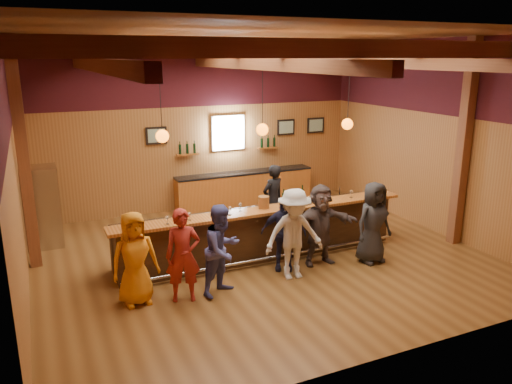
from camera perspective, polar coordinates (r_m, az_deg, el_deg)
room at (r=9.88m, az=0.59°, el=10.13°), size 9.04×9.00×4.52m
bar_counter at (r=10.56m, az=0.42°, el=-4.52°), size 6.30×1.07×1.11m
back_bar_cabinet at (r=14.15m, az=-1.28°, el=0.45°), size 4.00×0.52×0.95m
window at (r=13.89m, az=-3.22°, el=6.78°), size 0.95×0.09×0.95m
framed_pictures at (r=14.21m, az=0.08°, el=7.20°), size 5.35×0.05×0.45m
wine_shelves at (r=13.90m, az=-3.09°, el=5.00°), size 3.00×0.18×0.30m
pendant_lights at (r=9.89m, az=0.72°, el=7.19°), size 4.24×0.24×1.37m
stainless_fridge at (r=11.91m, az=-23.16°, el=-1.57°), size 0.70×0.70×1.80m
customer_orange at (r=8.69m, az=-13.69°, el=-7.40°), size 0.84×0.59×1.63m
customer_redvest at (r=8.65m, az=-8.33°, el=-7.19°), size 0.68×0.54×1.64m
customer_denim at (r=8.82m, az=-3.86°, el=-6.59°), size 0.99×0.91×1.64m
customer_white at (r=9.39m, az=4.36°, el=-4.85°), size 1.20×0.77×1.76m
customer_navy at (r=9.80m, az=3.16°, el=-4.71°), size 0.95×0.74×1.51m
customer_brown at (r=10.10m, az=7.35°, el=-3.73°), size 1.57×0.58×1.66m
customer_dark at (r=10.39m, az=13.25°, el=-3.40°), size 0.87×0.61×1.69m
bartender at (r=11.72m, az=1.95°, el=-0.88°), size 0.71×0.58×1.68m
ice_bucket at (r=10.13m, az=0.88°, el=-1.17°), size 0.22×0.22×0.25m
bottle_a at (r=10.35m, az=3.19°, el=-0.77°), size 0.07×0.07×0.34m
bottle_b at (r=10.59m, az=5.30°, el=-0.38°), size 0.08×0.08×0.37m
glass_a at (r=9.25m, az=-14.73°, el=-3.18°), size 0.09×0.09×0.20m
glass_b at (r=9.31m, az=-10.10°, el=-2.95°), size 0.07×0.07×0.16m
glass_c at (r=9.47m, az=-7.62°, el=-2.54°), size 0.07×0.07×0.16m
glass_d at (r=9.70m, az=-3.01°, el=-1.92°), size 0.08×0.08×0.18m
glass_e at (r=9.92m, az=-1.83°, el=-1.51°), size 0.08×0.08×0.18m
glass_f at (r=10.47m, az=6.03°, el=-0.71°), size 0.08×0.08×0.17m
glass_g at (r=10.57m, az=6.87°, el=-0.59°), size 0.07×0.07×0.17m
glass_h at (r=11.04m, az=10.85°, el=-0.01°), size 0.08×0.08×0.18m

